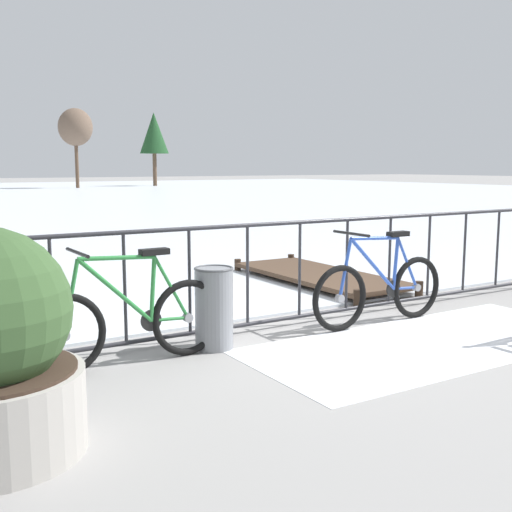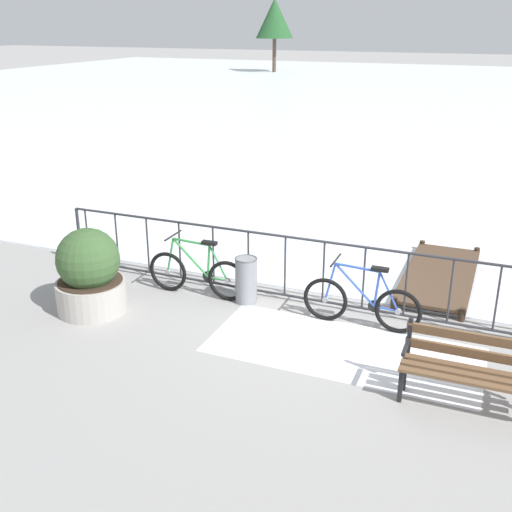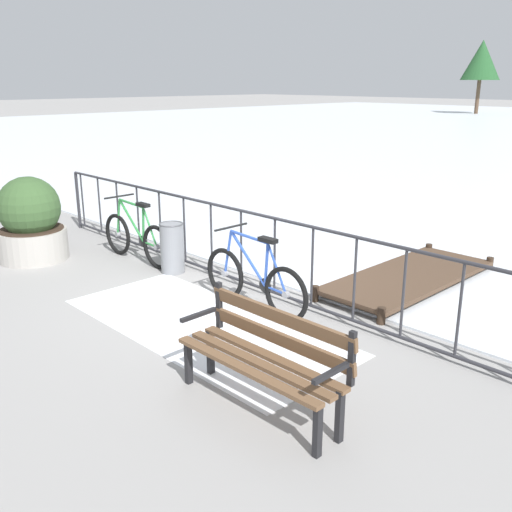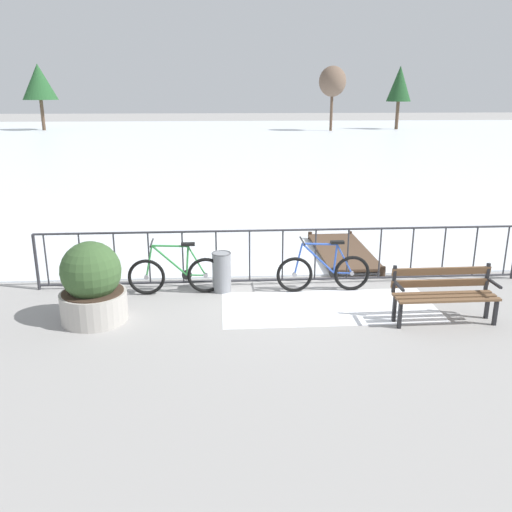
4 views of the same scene
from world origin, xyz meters
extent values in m
plane|color=gray|center=(0.00, 0.00, 0.00)|extent=(160.00, 160.00, 0.00)
cube|color=white|center=(0.66, -1.20, 0.00)|extent=(3.60, 1.56, 0.01)
cylinder|color=#2D2D33|center=(0.00, 0.00, 1.05)|extent=(9.00, 0.04, 0.04)
cylinder|color=#2D2D33|center=(0.00, 0.00, 0.08)|extent=(9.00, 0.04, 0.04)
cylinder|color=#2D2D33|center=(-2.47, 0.00, 0.57)|extent=(0.03, 0.03, 0.97)
cylinder|color=#2D2D33|center=(-1.85, 0.00, 0.57)|extent=(0.03, 0.03, 0.97)
cylinder|color=#2D2D33|center=(-1.23, 0.00, 0.57)|extent=(0.03, 0.03, 0.97)
cylinder|color=#2D2D33|center=(-0.62, 0.00, 0.57)|extent=(0.03, 0.03, 0.97)
cylinder|color=#2D2D33|center=(0.00, 0.00, 0.57)|extent=(0.03, 0.03, 0.97)
cylinder|color=#2D2D33|center=(0.62, 0.00, 0.57)|extent=(0.03, 0.03, 0.97)
cylinder|color=#2D2D33|center=(1.23, 0.00, 0.57)|extent=(0.03, 0.03, 0.97)
cylinder|color=#2D2D33|center=(1.85, 0.00, 0.57)|extent=(0.03, 0.03, 0.97)
cylinder|color=#2D2D33|center=(2.47, 0.00, 0.57)|extent=(0.03, 0.03, 0.97)
cylinder|color=#2D2D33|center=(3.09, 0.00, 0.57)|extent=(0.03, 0.03, 0.97)
torus|color=black|center=(1.22, -0.43, 0.33)|extent=(0.66, 0.06, 0.66)
cylinder|color=gray|center=(1.22, -0.43, 0.33)|extent=(0.08, 0.06, 0.08)
torus|color=black|center=(0.17, -0.44, 0.33)|extent=(0.66, 0.06, 0.66)
cylinder|color=gray|center=(0.17, -0.44, 0.33)|extent=(0.08, 0.06, 0.08)
cylinder|color=#2D51B2|center=(0.90, -0.43, 0.62)|extent=(0.08, 0.04, 0.53)
cylinder|color=#2D51B2|center=(0.59, -0.44, 0.63)|extent=(0.61, 0.04, 0.59)
cylinder|color=#2D51B2|center=(0.61, -0.44, 0.90)|extent=(0.63, 0.04, 0.07)
cylinder|color=#2D51B2|center=(1.05, -0.43, 0.34)|extent=(0.34, 0.03, 0.05)
cylinder|color=#2D51B2|center=(1.07, -0.43, 0.61)|extent=(0.32, 0.03, 0.56)
cylinder|color=#2D51B2|center=(0.23, -0.44, 0.62)|extent=(0.16, 0.03, 0.59)
cube|color=black|center=(0.93, -0.43, 0.92)|extent=(0.24, 0.10, 0.05)
cylinder|color=black|center=(0.30, -0.44, 0.96)|extent=(0.03, 0.52, 0.03)
cylinder|color=black|center=(0.88, -0.43, 0.35)|extent=(0.18, 0.02, 0.18)
torus|color=black|center=(-1.43, -0.37, 0.33)|extent=(0.66, 0.07, 0.66)
cylinder|color=gray|center=(-1.43, -0.37, 0.33)|extent=(0.08, 0.06, 0.08)
torus|color=black|center=(-2.48, -0.39, 0.33)|extent=(0.66, 0.07, 0.66)
cylinder|color=gray|center=(-2.48, -0.39, 0.33)|extent=(0.08, 0.06, 0.08)
cylinder|color=#2D843D|center=(-1.75, -0.37, 0.62)|extent=(0.08, 0.04, 0.53)
cylinder|color=#2D843D|center=(-2.06, -0.38, 0.63)|extent=(0.61, 0.05, 0.59)
cylinder|color=#2D843D|center=(-2.04, -0.38, 0.90)|extent=(0.63, 0.05, 0.07)
cylinder|color=#2D843D|center=(-1.60, -0.37, 0.34)|extent=(0.34, 0.04, 0.05)
cylinder|color=#2D843D|center=(-1.58, -0.37, 0.61)|extent=(0.32, 0.04, 0.56)
cylinder|color=#2D843D|center=(-2.42, -0.39, 0.62)|extent=(0.16, 0.04, 0.59)
cube|color=black|center=(-1.73, -0.37, 0.92)|extent=(0.24, 0.10, 0.05)
cylinder|color=black|center=(-2.36, -0.39, 0.96)|extent=(0.04, 0.52, 0.03)
cylinder|color=black|center=(-1.77, -0.38, 0.35)|extent=(0.18, 0.02, 0.18)
cylinder|color=gray|center=(-1.14, -0.30, 0.36)|extent=(0.34, 0.34, 0.72)
torus|color=#494A4E|center=(-1.14, -0.30, 0.72)|extent=(0.35, 0.35, 0.02)
cube|color=#4C3828|center=(1.54, 1.69, 0.12)|extent=(1.10, 2.77, 0.06)
cylinder|color=#35271C|center=(1.04, 0.30, 0.10)|extent=(0.10, 0.10, 0.20)
cylinder|color=#35271C|center=(2.03, 0.30, 0.10)|extent=(0.10, 0.10, 0.20)
cylinder|color=#35271C|center=(1.04, 3.07, 0.10)|extent=(0.10, 0.10, 0.20)
cylinder|color=#35271C|center=(2.03, 3.07, 0.10)|extent=(0.10, 0.10, 0.20)
cylinder|color=brown|center=(8.96, 39.60, 1.78)|extent=(0.25, 0.25, 3.56)
ellipsoid|color=brown|center=(8.96, 39.60, 4.27)|extent=(2.38, 2.38, 2.62)
cylinder|color=brown|center=(15.49, 41.17, 2.11)|extent=(0.31, 0.31, 4.22)
cone|color=#1E4723|center=(15.49, 41.17, 4.10)|extent=(2.23, 2.23, 3.13)
camera|label=1|loc=(-3.67, -5.11, 1.62)|focal=43.97mm
camera|label=2|loc=(2.39, -8.38, 4.13)|focal=43.54mm
camera|label=3|loc=(5.39, -4.95, 2.67)|focal=40.28mm
camera|label=4|loc=(-1.15, -9.57, 3.51)|focal=37.88mm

